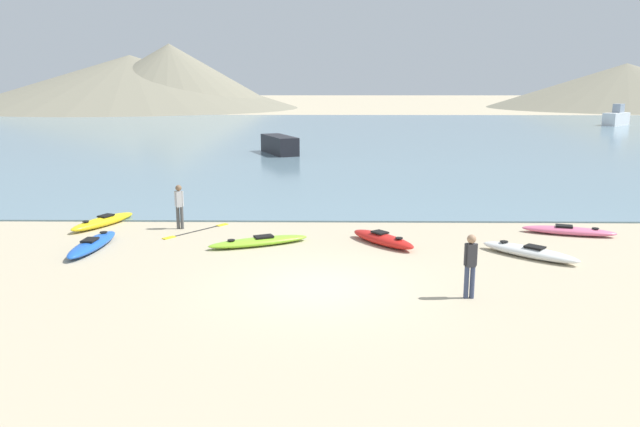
% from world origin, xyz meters
% --- Properties ---
extents(ground_plane, '(400.00, 400.00, 0.00)m').
position_xyz_m(ground_plane, '(0.00, 0.00, 0.00)').
color(ground_plane, tan).
extents(bay_water, '(160.00, 70.00, 0.06)m').
position_xyz_m(bay_water, '(0.00, 42.11, 0.03)').
color(bay_water, slate).
rests_on(bay_water, ground_plane).
extents(far_hill_left, '(61.31, 61.31, 9.51)m').
position_xyz_m(far_hill_left, '(-36.17, 101.32, 4.76)').
color(far_hill_left, gray).
rests_on(far_hill_left, ground_plane).
extents(far_hill_midleft, '(40.15, 40.15, 11.44)m').
position_xyz_m(far_hill_midleft, '(-28.50, 99.81, 5.72)').
color(far_hill_midleft, gray).
rests_on(far_hill_midleft, ground_plane).
extents(far_hill_midright, '(49.01, 49.01, 8.04)m').
position_xyz_m(far_hill_midright, '(54.23, 101.94, 4.02)').
color(far_hill_midright, gray).
rests_on(far_hill_midright, ground_plane).
extents(kayak_on_sand_0, '(1.75, 2.97, 0.36)m').
position_xyz_m(kayak_on_sand_0, '(-7.78, 6.47, 0.16)').
color(kayak_on_sand_0, yellow).
rests_on(kayak_on_sand_0, ground_plane).
extents(kayak_on_sand_1, '(0.83, 3.16, 0.36)m').
position_xyz_m(kayak_on_sand_1, '(-7.01, 3.38, 0.16)').
color(kayak_on_sand_1, blue).
rests_on(kayak_on_sand_1, ground_plane).
extents(kayak_on_sand_2, '(2.14, 2.49, 0.39)m').
position_xyz_m(kayak_on_sand_2, '(1.86, 4.05, 0.18)').
color(kayak_on_sand_2, red).
rests_on(kayak_on_sand_2, ground_plane).
extents(kayak_on_sand_3, '(2.62, 2.51, 0.36)m').
position_xyz_m(kayak_on_sand_3, '(6.00, 2.68, 0.16)').
color(kayak_on_sand_3, white).
rests_on(kayak_on_sand_3, ground_plane).
extents(kayak_on_sand_4, '(3.20, 1.90, 0.29)m').
position_xyz_m(kayak_on_sand_4, '(-2.00, 3.89, 0.13)').
color(kayak_on_sand_4, '#8CCC2D').
rests_on(kayak_on_sand_4, ground_plane).
extents(kayak_on_sand_5, '(3.01, 1.47, 0.31)m').
position_xyz_m(kayak_on_sand_5, '(8.14, 5.40, 0.14)').
color(kayak_on_sand_5, '#E5668C').
rests_on(kayak_on_sand_5, ground_plane).
extents(person_near_foreground, '(0.31, 0.22, 1.54)m').
position_xyz_m(person_near_foreground, '(3.48, -0.82, 0.88)').
color(person_near_foreground, '#384260').
rests_on(person_near_foreground, ground_plane).
extents(person_near_waterline, '(0.31, 0.26, 1.54)m').
position_xyz_m(person_near_waterline, '(-4.96, 6.06, 0.88)').
color(person_near_waterline, '#4C4C4C').
rests_on(person_near_waterline, ground_plane).
extents(moored_boat_0, '(3.88, 3.77, 2.37)m').
position_xyz_m(moored_boat_0, '(32.54, 56.45, 0.89)').
color(moored_boat_0, white).
rests_on(moored_boat_0, bay_water).
extents(moored_boat_2, '(2.94, 4.47, 1.23)m').
position_xyz_m(moored_boat_2, '(-3.24, 28.10, 0.67)').
color(moored_boat_2, black).
rests_on(moored_boat_2, bay_water).
extents(loose_paddle, '(1.83, 2.32, 0.03)m').
position_xyz_m(loose_paddle, '(-4.32, 5.69, 0.01)').
color(loose_paddle, black).
rests_on(loose_paddle, ground_plane).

